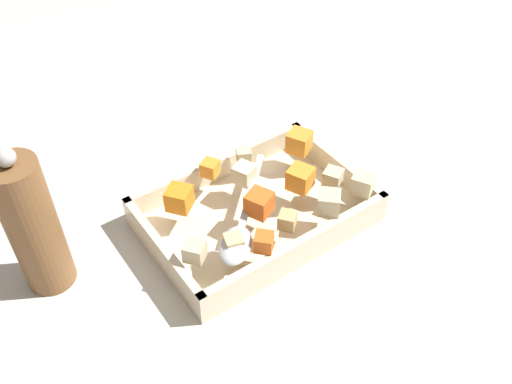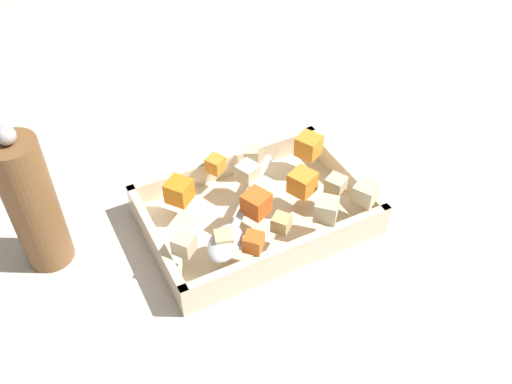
% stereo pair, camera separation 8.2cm
% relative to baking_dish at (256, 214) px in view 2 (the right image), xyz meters
% --- Properties ---
extents(ground_plane, '(4.00, 4.00, 0.00)m').
position_rel_baking_dish_xyz_m(ground_plane, '(-0.01, -0.01, -0.02)').
color(ground_plane, beige).
extents(baking_dish, '(0.33, 0.22, 0.05)m').
position_rel_baking_dish_xyz_m(baking_dish, '(0.00, 0.00, 0.00)').
color(baking_dish, beige).
rests_on(baking_dish, ground_plane).
extents(carrot_chunk_rim_edge, '(0.05, 0.05, 0.03)m').
position_rel_baking_dish_xyz_m(carrot_chunk_rim_edge, '(0.12, 0.05, 0.05)').
color(carrot_chunk_rim_edge, orange).
rests_on(carrot_chunk_rim_edge, baking_dish).
extents(carrot_chunk_far_left, '(0.04, 0.04, 0.03)m').
position_rel_baking_dish_xyz_m(carrot_chunk_far_left, '(0.07, -0.02, 0.05)').
color(carrot_chunk_far_left, orange).
rests_on(carrot_chunk_far_left, baking_dish).
extents(carrot_chunk_far_right, '(0.03, 0.03, 0.02)m').
position_rel_baking_dish_xyz_m(carrot_chunk_far_right, '(-0.03, 0.08, 0.05)').
color(carrot_chunk_far_right, orange).
rests_on(carrot_chunk_far_right, baking_dish).
extents(carrot_chunk_mid_left, '(0.03, 0.03, 0.02)m').
position_rel_baking_dish_xyz_m(carrot_chunk_mid_left, '(-0.05, -0.09, 0.05)').
color(carrot_chunk_mid_left, orange).
rests_on(carrot_chunk_mid_left, baking_dish).
extents(carrot_chunk_corner_ne, '(0.05, 0.05, 0.03)m').
position_rel_baking_dish_xyz_m(carrot_chunk_corner_ne, '(-0.10, 0.05, 0.05)').
color(carrot_chunk_corner_ne, orange).
rests_on(carrot_chunk_corner_ne, baking_dish).
extents(carrot_chunk_heap_side, '(0.04, 0.04, 0.03)m').
position_rel_baking_dish_xyz_m(carrot_chunk_heap_side, '(-0.02, -0.03, 0.05)').
color(carrot_chunk_heap_side, orange).
rests_on(carrot_chunk_heap_side, baking_dish).
extents(potato_chunk_center, '(0.04, 0.04, 0.03)m').
position_rel_baking_dish_xyz_m(potato_chunk_center, '(0.07, -0.08, 0.05)').
color(potato_chunk_center, beige).
rests_on(potato_chunk_center, baking_dish).
extents(potato_chunk_corner_sw, '(0.03, 0.03, 0.02)m').
position_rel_baking_dish_xyz_m(potato_chunk_corner_sw, '(0.00, -0.07, 0.05)').
color(potato_chunk_corner_sw, tan).
rests_on(potato_chunk_corner_sw, baking_dish).
extents(potato_chunk_mid_right, '(0.04, 0.04, 0.03)m').
position_rel_baking_dish_xyz_m(potato_chunk_mid_right, '(-0.13, -0.05, 0.05)').
color(potato_chunk_mid_right, beige).
rests_on(potato_chunk_mid_right, baking_dish).
extents(potato_chunk_near_left, '(0.03, 0.03, 0.02)m').
position_rel_baking_dish_xyz_m(potato_chunk_near_left, '(0.03, 0.08, 0.05)').
color(potato_chunk_near_left, beige).
rests_on(potato_chunk_near_left, baking_dish).
extents(potato_chunk_near_right, '(0.04, 0.04, 0.03)m').
position_rel_baking_dish_xyz_m(potato_chunk_near_right, '(0.11, -0.04, 0.05)').
color(potato_chunk_near_right, beige).
rests_on(potato_chunk_near_right, baking_dish).
extents(potato_chunk_heap_top, '(0.03, 0.03, 0.02)m').
position_rel_baking_dish_xyz_m(potato_chunk_heap_top, '(-0.08, -0.07, 0.05)').
color(potato_chunk_heap_top, '#E0CC89').
rests_on(potato_chunk_heap_top, baking_dish).
extents(potato_chunk_back_center, '(0.04, 0.04, 0.03)m').
position_rel_baking_dish_xyz_m(potato_chunk_back_center, '(0.01, 0.04, 0.05)').
color(potato_chunk_back_center, beige).
rests_on(potato_chunk_back_center, baking_dish).
extents(potato_chunk_front_center, '(0.04, 0.04, 0.03)m').
position_rel_baking_dish_xyz_m(potato_chunk_front_center, '(0.14, -0.08, 0.05)').
color(potato_chunk_front_center, beige).
rests_on(potato_chunk_front_center, baking_dish).
extents(serving_spoon, '(0.19, 0.18, 0.02)m').
position_rel_baking_dish_xyz_m(serving_spoon, '(-0.07, -0.06, 0.05)').
color(serving_spoon, silver).
rests_on(serving_spoon, baking_dish).
extents(pepper_mill, '(0.07, 0.07, 0.23)m').
position_rel_baking_dish_xyz_m(pepper_mill, '(-0.29, 0.08, 0.09)').
color(pepper_mill, brown).
rests_on(pepper_mill, ground_plane).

